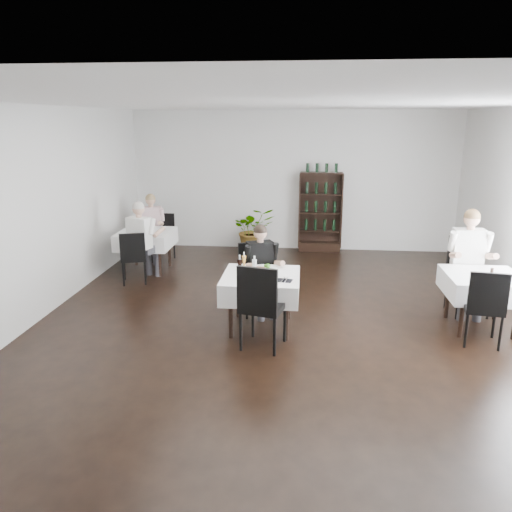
{
  "coord_description": "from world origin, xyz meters",
  "views": [
    {
      "loc": [
        0.27,
        -6.4,
        2.8
      ],
      "look_at": [
        -0.39,
        0.2,
        0.98
      ],
      "focal_mm": 35.0,
      "sensor_mm": 36.0,
      "label": 1
    }
  ],
  "objects": [
    {
      "name": "potted_tree",
      "position": [
        -0.83,
        4.13,
        0.49
      ],
      "size": [
        1.08,
        1.01,
        0.98
      ],
      "primitive_type": "imported",
      "rotation": [
        0.0,
        0.0,
        0.33
      ],
      "color": "#1E521C",
      "rests_on": "ground"
    },
    {
      "name": "napkin_cutlery",
      "position": [
        0.03,
        -0.22,
        0.78
      ],
      "size": [
        0.22,
        0.21,
        0.02
      ],
      "color": "black",
      "rests_on": "main_table"
    },
    {
      "name": "right_chair_far",
      "position": [
        2.69,
        0.93,
        0.65
      ],
      "size": [
        0.57,
        0.57,
        1.13
      ],
      "color": "black",
      "rests_on": "ground"
    },
    {
      "name": "room_shell",
      "position": [
        0.0,
        0.0,
        1.5
      ],
      "size": [
        9.0,
        9.0,
        9.0
      ],
      "color": "black",
      "rests_on": "ground"
    },
    {
      "name": "main_table",
      "position": [
        -0.3,
        0.0,
        0.62
      ],
      "size": [
        1.03,
        1.03,
        0.77
      ],
      "color": "black",
      "rests_on": "ground"
    },
    {
      "name": "diner_left_far",
      "position": [
        -2.79,
        3.13,
        0.8
      ],
      "size": [
        0.55,
        0.56,
        1.37
      ],
      "color": "#3B3B42",
      "rests_on": "ground"
    },
    {
      "name": "diner_right_far",
      "position": [
        2.66,
        0.85,
        0.91
      ],
      "size": [
        0.59,
        0.59,
        1.56
      ],
      "color": "#3B3B42",
      "rests_on": "ground"
    },
    {
      "name": "left_chair_near",
      "position": [
        -2.68,
        1.71,
        0.53
      ],
      "size": [
        0.53,
        0.54,
        0.93
      ],
      "color": "black",
      "rests_on": "ground"
    },
    {
      "name": "plate_far",
      "position": [
        -0.29,
        0.2,
        0.79
      ],
      "size": [
        0.37,
        0.37,
        0.09
      ],
      "color": "white",
      "rests_on": "main_table"
    },
    {
      "name": "pilsner_lager",
      "position": [
        -0.55,
        0.16,
        0.88
      ],
      "size": [
        0.06,
        0.06,
        0.27
      ],
      "color": "#C68732",
      "rests_on": "main_table"
    },
    {
      "name": "main_chair_far",
      "position": [
        -0.43,
        0.64,
        0.59
      ],
      "size": [
        0.6,
        0.61,
        1.03
      ],
      "color": "black",
      "rests_on": "ground"
    },
    {
      "name": "left_chair_far",
      "position": [
        -2.6,
        3.29,
        0.54
      ],
      "size": [
        0.44,
        0.44,
        0.95
      ],
      "color": "black",
      "rests_on": "ground"
    },
    {
      "name": "wine_shelf",
      "position": [
        0.6,
        4.31,
        0.85
      ],
      "size": [
        0.9,
        0.28,
        1.75
      ],
      "color": "black",
      "rests_on": "ground"
    },
    {
      "name": "diner_left_near",
      "position": [
        -2.58,
        1.94,
        0.83
      ],
      "size": [
        0.61,
        0.65,
        1.44
      ],
      "color": "#3B3B42",
      "rests_on": "ground"
    },
    {
      "name": "pepper_mill",
      "position": [
        2.79,
        0.27,
        0.82
      ],
      "size": [
        0.05,
        0.05,
        0.11
      ],
      "primitive_type": "cylinder",
      "rotation": [
        0.0,
        0.0,
        0.18
      ],
      "color": "black",
      "rests_on": "right_table"
    },
    {
      "name": "left_table",
      "position": [
        -2.7,
        2.5,
        0.62
      ],
      "size": [
        0.98,
        0.98,
        0.77
      ],
      "color": "black",
      "rests_on": "ground"
    },
    {
      "name": "diner_main",
      "position": [
        -0.34,
        0.53,
        0.78
      ],
      "size": [
        0.6,
        0.63,
        1.34
      ],
      "color": "#3B3B42",
      "rests_on": "ground"
    },
    {
      "name": "pilsner_dark",
      "position": [
        -0.57,
        -0.11,
        0.89
      ],
      "size": [
        0.07,
        0.07,
        0.3
      ],
      "color": "black",
      "rests_on": "main_table"
    },
    {
      "name": "coke_bottle",
      "position": [
        -0.39,
        0.01,
        0.87
      ],
      "size": [
        0.07,
        0.07,
        0.26
      ],
      "color": "silver",
      "rests_on": "main_table"
    },
    {
      "name": "main_chair_near",
      "position": [
        -0.24,
        -0.66,
        0.63
      ],
      "size": [
        0.61,
        0.62,
        1.11
      ],
      "color": "black",
      "rests_on": "ground"
    },
    {
      "name": "right_chair_near",
      "position": [
        2.54,
        -0.28,
        0.58
      ],
      "size": [
        0.52,
        0.53,
        1.01
      ],
      "color": "black",
      "rests_on": "ground"
    },
    {
      "name": "right_table",
      "position": [
        2.7,
        0.3,
        0.62
      ],
      "size": [
        0.98,
        0.98,
        0.77
      ],
      "color": "black",
      "rests_on": "ground"
    },
    {
      "name": "plate_near",
      "position": [
        -0.3,
        -0.11,
        0.79
      ],
      "size": [
        0.29,
        0.29,
        0.09
      ],
      "color": "white",
      "rests_on": "main_table"
    }
  ]
}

